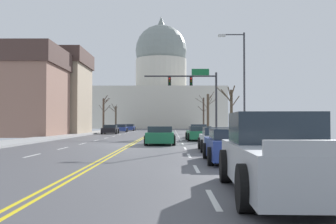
{
  "coord_description": "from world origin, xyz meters",
  "views": [
    {
      "loc": [
        2.69,
        -26.82,
        1.47
      ],
      "look_at": [
        2.26,
        31.71,
        2.99
      ],
      "focal_mm": 43.92,
      "sensor_mm": 36.0,
      "label": 1
    }
  ],
  "objects": [
    {
      "name": "bare_tree_04",
      "position": [
        8.13,
        33.38,
        3.01
      ],
      "size": [
        2.29,
        2.1,
        5.95
      ],
      "color": "#4C3D2D",
      "rests_on": "ground"
    },
    {
      "name": "capitol_building",
      "position": [
        0.0,
        83.57,
        9.81
      ],
      "size": [
        32.77,
        23.29,
        30.28
      ],
      "color": "beige",
      "rests_on": "ground"
    },
    {
      "name": "sedan_near_02",
      "position": [
        1.97,
        0.86,
        0.58
      ],
      "size": [
        2.03,
        4.3,
        1.22
      ],
      "color": "#1E7247",
      "rests_on": "ground"
    },
    {
      "name": "sedan_oncoming_02",
      "position": [
        -4.96,
        48.46,
        0.58
      ],
      "size": [
        2.07,
        4.3,
        1.21
      ],
      "color": "navy",
      "rests_on": "ground"
    },
    {
      "name": "flank_building_00",
      "position": [
        -16.3,
        43.17,
        3.92
      ],
      "size": [
        8.72,
        9.86,
        7.75
      ],
      "color": "tan",
      "rests_on": "ground"
    },
    {
      "name": "sedan_near_01",
      "position": [
        5.03,
        7.06,
        0.56
      ],
      "size": [
        2.21,
        4.41,
        1.18
      ],
      "color": "#1E7247",
      "rests_on": "ground"
    },
    {
      "name": "signal_gantry",
      "position": [
        5.44,
        17.65,
        5.24
      ],
      "size": [
        7.91,
        0.41,
        7.19
      ],
      "color": "#28282D",
      "rests_on": "ground"
    },
    {
      "name": "bare_tree_03",
      "position": [
        -8.32,
        54.58,
        2.66
      ],
      "size": [
        1.94,
        2.12,
        5.09
      ],
      "color": "brown",
      "rests_on": "ground"
    },
    {
      "name": "sedan_oncoming_01",
      "position": [
        -5.26,
        37.93,
        0.57
      ],
      "size": [
        2.22,
        4.46,
        1.22
      ],
      "color": "navy",
      "rests_on": "ground"
    },
    {
      "name": "flank_building_02",
      "position": [
        -15.28,
        26.88,
        5.47
      ],
      "size": [
        13.99,
        9.58,
        10.81
      ],
      "color": "tan",
      "rests_on": "ground"
    },
    {
      "name": "pedestrian_00",
      "position": [
        7.93,
        2.26,
        1.03
      ],
      "size": [
        0.35,
        0.34,
        1.62
      ],
      "color": "black",
      "rests_on": "ground"
    },
    {
      "name": "bare_tree_00",
      "position": [
        7.99,
        9.38,
        2.65
      ],
      "size": [
        2.27,
        2.22,
        4.69
      ],
      "color": "#4C3D2D",
      "rests_on": "ground"
    },
    {
      "name": "sedan_near_00",
      "position": [
        5.43,
        14.48,
        0.6
      ],
      "size": [
        2.01,
        4.7,
        1.3
      ],
      "color": "silver",
      "rests_on": "ground"
    },
    {
      "name": "pickup_truck_near_05",
      "position": [
        4.98,
        -18.24,
        0.75
      ],
      "size": [
        2.42,
        5.78,
        1.7
      ],
      "color": "#ADB2B7",
      "rests_on": "ground"
    },
    {
      "name": "bare_tree_01",
      "position": [
        -8.82,
        43.18,
        3.1
      ],
      "size": [
        1.94,
        1.85,
        6.12
      ],
      "color": "#423328",
      "rests_on": "ground"
    },
    {
      "name": "bare_tree_02",
      "position": [
        8.95,
        52.43,
        3.38
      ],
      "size": [
        2.53,
        2.38,
        6.66
      ],
      "color": "#423328",
      "rests_on": "ground"
    },
    {
      "name": "flank_building_01",
      "position": [
        -15.19,
        17.18,
        4.86
      ],
      "size": [
        12.19,
        9.66,
        9.58
      ],
      "color": "#8C6656",
      "rests_on": "ground"
    },
    {
      "name": "ground",
      "position": [
        0.0,
        -0.0,
        0.02
      ],
      "size": [
        20.0,
        180.0,
        0.2
      ],
      "color": "#4D4D53"
    },
    {
      "name": "sedan_near_03",
      "position": [
        5.14,
        -5.28,
        0.59
      ],
      "size": [
        1.99,
        4.46,
        1.23
      ],
      "color": "silver",
      "rests_on": "ground"
    },
    {
      "name": "street_lamp_right",
      "position": [
        7.96,
        3.97,
        4.9
      ],
      "size": [
        2.03,
        0.24,
        8.12
      ],
      "color": "#333338",
      "rests_on": "ground"
    },
    {
      "name": "sedan_oncoming_00",
      "position": [
        -5.34,
        27.39,
        0.56
      ],
      "size": [
        2.14,
        4.42,
        1.19
      ],
      "color": "black",
      "rests_on": "ground"
    },
    {
      "name": "sedan_near_04",
      "position": [
        4.98,
        -11.4,
        0.6
      ],
      "size": [
        2.08,
        4.45,
        1.24
      ],
      "color": "navy",
      "rests_on": "ground"
    }
  ]
}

